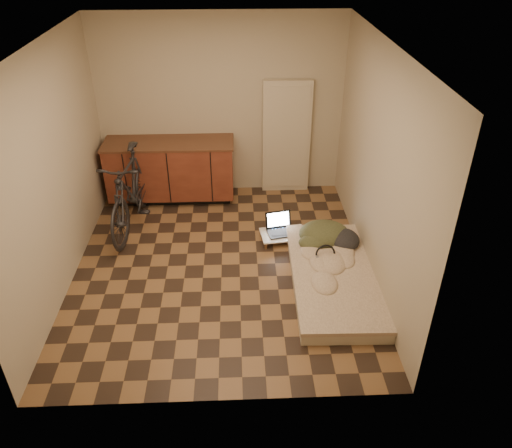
{
  "coord_description": "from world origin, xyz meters",
  "views": [
    {
      "loc": [
        0.21,
        -4.91,
        3.67
      ],
      "look_at": [
        0.42,
        0.05,
        0.55
      ],
      "focal_mm": 35.0,
      "sensor_mm": 36.0,
      "label": 1
    }
  ],
  "objects_px": {
    "futon": "(333,277)",
    "laptop": "(280,228)",
    "bicycle": "(130,187)",
    "lap_desk": "(283,234)"
  },
  "relations": [
    {
      "from": "lap_desk",
      "to": "futon",
      "type": "bearing_deg",
      "value": -68.69
    },
    {
      "from": "bicycle",
      "to": "lap_desk",
      "type": "bearing_deg",
      "value": -6.71
    },
    {
      "from": "futon",
      "to": "laptop",
      "type": "xyz_separation_m",
      "value": [
        -0.54,
        0.98,
        0.06
      ]
    },
    {
      "from": "lap_desk",
      "to": "laptop",
      "type": "distance_m",
      "value": 0.09
    },
    {
      "from": "lap_desk",
      "to": "bicycle",
      "type": "bearing_deg",
      "value": 160.05
    },
    {
      "from": "lap_desk",
      "to": "laptop",
      "type": "bearing_deg",
      "value": 116.27
    },
    {
      "from": "futon",
      "to": "lap_desk",
      "type": "xyz_separation_m",
      "value": [
        -0.5,
        0.92,
        -0.0
      ]
    },
    {
      "from": "bicycle",
      "to": "lap_desk",
      "type": "height_order",
      "value": "bicycle"
    },
    {
      "from": "bicycle",
      "to": "futon",
      "type": "bearing_deg",
      "value": -22.77
    },
    {
      "from": "futon",
      "to": "laptop",
      "type": "relative_size",
      "value": 5.07
    }
  ]
}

